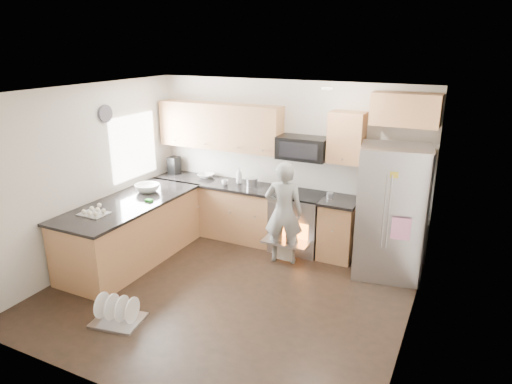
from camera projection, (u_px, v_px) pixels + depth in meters
The scene contains 8 objects.
ground at pixel (226, 293), 6.00m from camera, with size 4.50×4.50×0.00m, color black.
room_shell at pixel (221, 170), 5.50m from camera, with size 4.54×4.04×2.62m.
back_cabinet_run at pixel (247, 182), 7.43m from camera, with size 4.45×0.64×2.50m.
peninsula at pixel (132, 231), 6.80m from camera, with size 0.96×2.36×1.04m.
stove_range at pixel (298, 209), 7.08m from camera, with size 0.76×0.97×1.79m.
refrigerator at pixel (391, 213), 6.23m from camera, with size 1.01×0.85×1.85m.
person at pixel (284, 213), 6.65m from camera, with size 0.56×0.37×1.54m, color gray.
dish_rack at pixel (118, 315), 5.36m from camera, with size 0.63×0.54×0.35m.
Camera 1 is at (2.67, -4.57, 3.15)m, focal length 32.00 mm.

